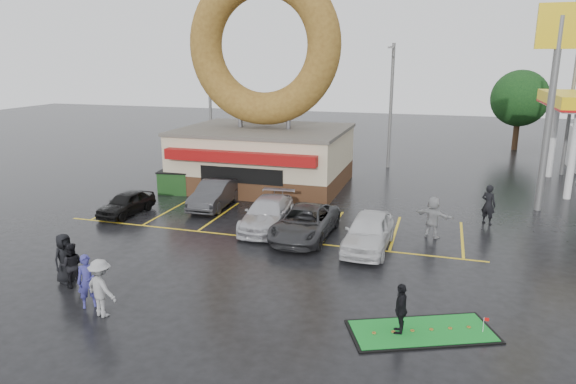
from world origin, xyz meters
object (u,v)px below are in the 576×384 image
(car_grey, at_px, (305,223))
(car_white, at_px, (369,232))
(shell_sign, at_px, (555,70))
(streetlight_right, at_px, (571,106))
(car_silver, at_px, (268,213))
(person_blue, at_px, (88,281))
(putting_green, at_px, (422,331))
(streetlight_left, at_px, (210,100))
(dumpster, at_px, (175,183))
(donut_shop, at_px, (264,116))
(streetlight_mid, at_px, (391,103))
(car_dgrey, at_px, (215,194))
(car_black, at_px, (126,203))
(person_cameraman, at_px, (401,309))

(car_grey, relative_size, car_white, 1.11)
(shell_sign, height_order, car_white, shell_sign)
(streetlight_right, relative_size, car_grey, 1.79)
(car_grey, height_order, car_white, car_white)
(shell_sign, relative_size, car_grey, 2.11)
(shell_sign, relative_size, car_silver, 2.17)
(person_blue, bearing_deg, putting_green, -33.77)
(shell_sign, bearing_deg, streetlight_left, 161.01)
(shell_sign, bearing_deg, dumpster, -172.90)
(streetlight_right, bearing_deg, shell_sign, -106.83)
(car_grey, bearing_deg, donut_shop, 121.67)
(streetlight_mid, distance_m, dumpster, 16.76)
(person_blue, bearing_deg, dumpster, 66.35)
(donut_shop, bearing_deg, car_dgrey, -99.44)
(car_silver, bearing_deg, car_white, -19.97)
(streetlight_right, distance_m, person_blue, 32.75)
(car_black, xyz_separation_m, person_blue, (4.84, -9.31, 0.30))
(car_dgrey, relative_size, person_cameraman, 2.79)
(streetlight_right, height_order, car_white, streetlight_right)
(person_cameraman, bearing_deg, car_grey, -147.52)
(putting_green, bearing_deg, person_blue, -172.02)
(donut_shop, xyz_separation_m, car_black, (-4.77, -8.18, -3.86))
(streetlight_left, bearing_deg, putting_green, -52.43)
(streetlight_left, height_order, car_grey, streetlight_left)
(car_grey, bearing_deg, putting_green, -50.35)
(car_dgrey, bearing_deg, car_white, -26.11)
(car_grey, relative_size, dumpster, 2.80)
(car_black, distance_m, dumpster, 4.66)
(streetlight_mid, bearing_deg, car_white, -86.47)
(car_dgrey, xyz_separation_m, person_cameraman, (10.94, -10.71, 0.07))
(car_dgrey, height_order, car_white, car_white)
(streetlight_mid, relative_size, car_black, 2.52)
(shell_sign, distance_m, car_white, 13.37)
(car_silver, distance_m, putting_green, 11.04)
(donut_shop, height_order, car_silver, donut_shop)
(shell_sign, distance_m, person_blue, 23.85)
(streetlight_mid, relative_size, putting_green, 1.91)
(shell_sign, bearing_deg, car_silver, -151.39)
(donut_shop, relative_size, car_dgrey, 3.01)
(car_white, bearing_deg, car_black, 176.00)
(streetlight_right, xyz_separation_m, putting_green, (-8.35, -24.95, -4.75))
(car_silver, relative_size, car_grey, 0.97)
(streetlight_left, relative_size, car_black, 2.52)
(donut_shop, height_order, car_dgrey, donut_shop)
(streetlight_right, height_order, car_grey, streetlight_right)
(shell_sign, height_order, person_cameraman, shell_sign)
(car_white, height_order, person_cameraman, person_cameraman)
(car_black, bearing_deg, streetlight_right, 40.70)
(donut_shop, distance_m, car_grey, 10.89)
(donut_shop, xyz_separation_m, putting_green, (10.65, -16.00, -4.43))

